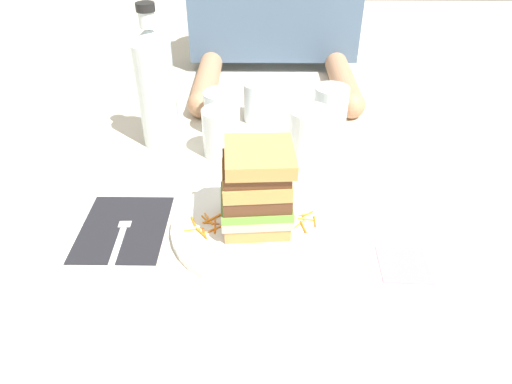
{
  "coord_description": "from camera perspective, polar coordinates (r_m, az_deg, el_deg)",
  "views": [
    {
      "loc": [
        0.02,
        -0.58,
        0.48
      ],
      "look_at": [
        0.01,
        0.02,
        0.05
      ],
      "focal_mm": 32.56,
      "sensor_mm": 36.0,
      "label": 1
    }
  ],
  "objects": [
    {
      "name": "empty_tumbler_0",
      "position": [
        1.01,
        -4.2,
        9.79
      ],
      "size": [
        0.08,
        0.08,
        0.09
      ],
      "primitive_type": "cylinder",
      "color": "silver",
      "rests_on": "ground_plane"
    },
    {
      "name": "napkin_dark",
      "position": [
        0.78,
        -15.95,
        -4.24
      ],
      "size": [
        0.14,
        0.17,
        0.0
      ],
      "primitive_type": "cube",
      "rotation": [
        0.0,
        0.0,
        -0.01
      ],
      "color": "black",
      "rests_on": "ground_plane"
    },
    {
      "name": "carrot_shred_12",
      "position": [
        0.74,
        5.82,
        -4.28
      ],
      "size": [
        0.01,
        0.03,
        0.0
      ],
      "primitive_type": "cylinder",
      "rotation": [
        0.0,
        1.57,
        1.8
      ],
      "color": "orange",
      "rests_on": "main_plate"
    },
    {
      "name": "juice_glass",
      "position": [
        0.94,
        6.53,
        7.04
      ],
      "size": [
        0.08,
        0.08,
        0.09
      ],
      "color": "white",
      "rests_on": "ground_plane"
    },
    {
      "name": "empty_tumbler_2",
      "position": [
        1.03,
        9.1,
        10.02
      ],
      "size": [
        0.07,
        0.07,
        0.1
      ],
      "primitive_type": "cylinder",
      "color": "silver",
      "rests_on": "ground_plane"
    },
    {
      "name": "fork",
      "position": [
        0.76,
        -16.34,
        -5.13
      ],
      "size": [
        0.02,
        0.17,
        0.0
      ],
      "color": "silver",
      "rests_on": "napkin_dark"
    },
    {
      "name": "carrot_shred_7",
      "position": [
        0.75,
        -5.38,
        -3.46
      ],
      "size": [
        0.03,
        0.03,
        0.0
      ],
      "primitive_type": "cylinder",
      "rotation": [
        0.0,
        1.57,
        0.73
      ],
      "color": "orange",
      "rests_on": "main_plate"
    },
    {
      "name": "carrot_shred_0",
      "position": [
        0.75,
        -5.57,
        -3.82
      ],
      "size": [
        0.03,
        0.01,
        0.0
      ],
      "primitive_type": "cylinder",
      "rotation": [
        0.0,
        1.57,
        3.02
      ],
      "color": "orange",
      "rests_on": "main_plate"
    },
    {
      "name": "carrot_shred_13",
      "position": [
        0.74,
        5.28,
        -3.97
      ],
      "size": [
        0.02,
        0.03,
        0.0
      ],
      "primitive_type": "cylinder",
      "rotation": [
        0.0,
        1.57,
        3.98
      ],
      "color": "orange",
      "rests_on": "main_plate"
    },
    {
      "name": "knife",
      "position": [
        0.76,
        12.54,
        -5.06
      ],
      "size": [
        0.03,
        0.2,
        0.0
      ],
      "color": "silver",
      "rests_on": "ground_plane"
    },
    {
      "name": "carrot_shred_14",
      "position": [
        0.77,
        6.36,
        -2.71
      ],
      "size": [
        0.02,
        0.02,
        0.0
      ],
      "primitive_type": "cylinder",
      "rotation": [
        0.0,
        1.57,
        3.81
      ],
      "color": "orange",
      "rests_on": "main_plate"
    },
    {
      "name": "empty_tumbler_3",
      "position": [
        1.06,
        0.23,
        10.98
      ],
      "size": [
        0.06,
        0.06,
        0.09
      ],
      "primitive_type": "cylinder",
      "color": "silver",
      "rests_on": "ground_plane"
    },
    {
      "name": "carrot_shred_3",
      "position": [
        0.76,
        -6.29,
        -3.3
      ],
      "size": [
        0.01,
        0.02,
        0.0
      ],
      "primitive_type": "cylinder",
      "rotation": [
        0.0,
        1.57,
        5.37
      ],
      "color": "orange",
      "rests_on": "main_plate"
    },
    {
      "name": "main_plate",
      "position": [
        0.75,
        -0.02,
        -4.21
      ],
      "size": [
        0.27,
        0.27,
        0.01
      ],
      "primitive_type": "cylinder",
      "color": "white",
      "rests_on": "ground_plane"
    },
    {
      "name": "ground_plane",
      "position": [
        0.76,
        -1.02,
        -4.13
      ],
      "size": [
        3.0,
        3.0,
        0.0
      ],
      "primitive_type": "plane",
      "color": "beige"
    },
    {
      "name": "carrot_shred_5",
      "position": [
        0.73,
        -5.12,
        -4.55
      ],
      "size": [
        0.03,
        0.02,
        0.0
      ],
      "primitive_type": "cylinder",
      "rotation": [
        0.0,
        1.57,
        3.76
      ],
      "color": "orange",
      "rests_on": "main_plate"
    },
    {
      "name": "carrot_shred_8",
      "position": [
        0.76,
        -5.84,
        -3.14
      ],
      "size": [
        0.02,
        0.03,
        0.0
      ],
      "primitive_type": "cylinder",
      "rotation": [
        0.0,
        1.57,
        2.03
      ],
      "color": "orange",
      "rests_on": "main_plate"
    },
    {
      "name": "empty_tumbler_1",
      "position": [
        0.93,
        -4.32,
        7.32
      ],
      "size": [
        0.07,
        0.07,
        0.1
      ],
      "primitive_type": "cylinder",
      "color": "silver",
      "rests_on": "ground_plane"
    },
    {
      "name": "carrot_shred_11",
      "position": [
        0.75,
        7.23,
        -3.62
      ],
      "size": [
        0.0,
        0.03,
        0.0
      ],
      "primitive_type": "cylinder",
      "rotation": [
        0.0,
        1.57,
        1.57
      ],
      "color": "orange",
      "rests_on": "main_plate"
    },
    {
      "name": "carrot_shred_15",
      "position": [
        0.76,
        6.23,
        -3.26
      ],
      "size": [
        0.03,
        0.01,
        0.0
      ],
      "primitive_type": "cylinder",
      "rotation": [
        0.0,
        1.57,
        6.09
      ],
      "color": "orange",
      "rests_on": "main_plate"
    },
    {
      "name": "carrot_shred_9",
      "position": [
        0.75,
        -7.7,
        -3.58
      ],
      "size": [
        0.01,
        0.02,
        0.0
      ],
      "primitive_type": "cylinder",
      "rotation": [
        0.0,
        1.57,
        5.08
      ],
      "color": "orange",
      "rests_on": "main_plate"
    },
    {
      "name": "carrot_shred_4",
      "position": [
        0.74,
        -7.86,
        -4.62
      ],
      "size": [
        0.03,
        0.01,
        0.0
      ],
      "primitive_type": "cylinder",
      "rotation": [
        0.0,
        1.57,
        3.35
      ],
      "color": "orange",
      "rests_on": "main_plate"
    },
    {
      "name": "carrot_shred_6",
      "position": [
        0.73,
        -6.81,
        -4.93
      ],
      "size": [
        0.02,
        0.02,
        0.0
      ],
      "primitive_type": "cylinder",
      "rotation": [
        0.0,
        1.57,
        5.41
      ],
      "color": "orange",
      "rests_on": "main_plate"
    },
    {
      "name": "carrot_shred_1",
      "position": [
        0.73,
        -6.35,
        -5.09
      ],
      "size": [
        0.01,
        0.03,
        0.0
      ],
      "primitive_type": "cylinder",
      "rotation": [
        0.0,
        1.57,
        1.88
      ],
      "color": "orange",
      "rests_on": "main_plate"
    },
    {
      "name": "water_bottle",
      "position": [
        0.95,
        -12.21,
        12.5
      ],
      "size": [
        0.08,
        0.08,
        0.28
      ],
      "color": "silver",
      "rests_on": "ground_plane"
    },
    {
      "name": "sandwich",
      "position": [
        0.7,
        0.05,
        0.38
      ],
      "size": [
        0.12,
        0.11,
        0.14
      ],
      "color": "tan",
      "rests_on": "main_plate"
    },
    {
      "name": "carrot_shred_2",
      "position": [
        0.74,
        -5.06,
        -4.28
      ],
      "size": [
        0.0,
        0.03,
        0.0
      ],
      "primitive_type": "cylinder",
      "rotation": [
        0.0,
        1.57,
        1.63
      ],
      "color": "orange",
      "rests_on": "main_plate"
    },
    {
      "name": "napkin_pink",
      "position": [
        0.72,
        17.72,
        -8.46
      ],
      "size": [
        0.08,
        0.08,
        0.0
      ],
      "primitive_type": "cube",
      "rotation": [
        0.0,
        0.0,
        -0.05
      ],
      "color": "pink",
      "rests_on": "ground_plane"
    },
    {
      "name": "carrot_shred_10",
      "position": [
        0.76,
        6.05,
        -2.77
      ],
      "size": [
        0.02,
        0.01,
        0.0
      ],
      "primitive_type": "cylinder",
      "rotation": [
        0.0,
        1.57,
        3.41
      ],
      "color": "orange",
      "rests_on": "main_plate"
    }
  ]
}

